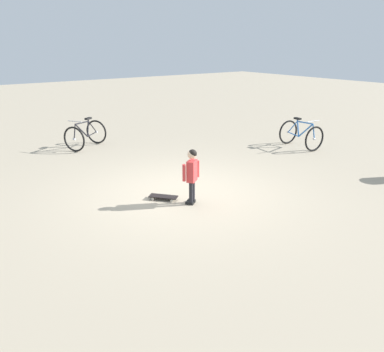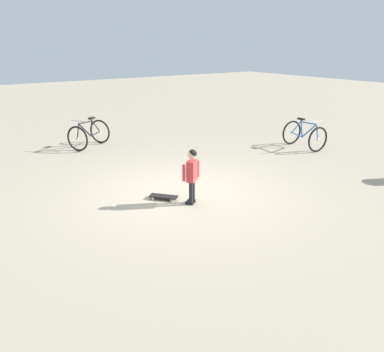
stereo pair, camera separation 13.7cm
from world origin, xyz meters
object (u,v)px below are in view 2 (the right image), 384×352
object	(u,v)px
bicycle_near	(89,134)
skateboard	(164,197)
child_person	(192,171)
bicycle_mid	(304,135)

from	to	relation	value
bicycle_near	skateboard	bearing A→B (deg)	-94.08
child_person	bicycle_mid	xyz separation A→B (m)	(5.02, 1.55, -0.28)
skateboard	bicycle_mid	world-z (taller)	bicycle_mid
bicycle_near	bicycle_mid	world-z (taller)	same
child_person	skateboard	distance (m)	0.84
child_person	bicycle_near	world-z (taller)	child_person
bicycle_near	bicycle_mid	xyz separation A→B (m)	(5.01, -3.65, -0.00)
skateboard	bicycle_near	size ratio (longest dim) A/B	0.43
child_person	bicycle_mid	world-z (taller)	child_person
skateboard	bicycle_mid	xyz separation A→B (m)	(5.35, 1.06, 0.32)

